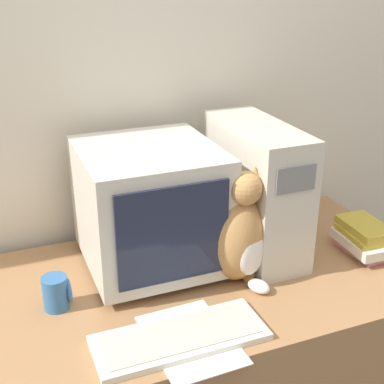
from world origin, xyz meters
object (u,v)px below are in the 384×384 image
at_px(pen, 128,335).
at_px(cat, 238,234).
at_px(crt_monitor, 150,206).
at_px(book_stack, 365,238).
at_px(computer_tower, 256,189).
at_px(mug, 57,292).
at_px(keyboard, 180,337).

bearing_deg(pen, cat, 20.72).
relative_size(crt_monitor, cat, 1.19).
bearing_deg(book_stack, crt_monitor, 164.20).
xyz_separation_m(computer_tower, mug, (-0.68, -0.11, -0.17)).
bearing_deg(crt_monitor, pen, -117.60).
height_order(book_stack, mug, book_stack).
relative_size(cat, pen, 2.55).
relative_size(keyboard, cat, 1.22).
bearing_deg(keyboard, cat, 38.64).
relative_size(computer_tower, book_stack, 2.12).
distance_m(cat, mug, 0.56).
bearing_deg(computer_tower, cat, -131.62).
bearing_deg(pen, computer_tower, 29.88).
bearing_deg(cat, book_stack, -19.56).
xyz_separation_m(crt_monitor, pen, (-0.17, -0.33, -0.20)).
height_order(book_stack, pen, book_stack).
bearing_deg(book_stack, mug, 176.31).
height_order(crt_monitor, keyboard, crt_monitor).
distance_m(computer_tower, keyboard, 0.59).
bearing_deg(keyboard, mug, 135.34).
bearing_deg(book_stack, computer_tower, 152.84).
height_order(keyboard, mug, mug).
xyz_separation_m(book_stack, mug, (-1.02, 0.07, -0.00)).
bearing_deg(crt_monitor, cat, -39.64).
bearing_deg(pen, book_stack, 8.77).
bearing_deg(book_stack, pen, -171.23).
xyz_separation_m(cat, mug, (-0.54, 0.05, -0.10)).
relative_size(computer_tower, keyboard, 1.02).
relative_size(cat, book_stack, 1.70).
bearing_deg(mug, crt_monitor, 22.03).
xyz_separation_m(crt_monitor, mug, (-0.32, -0.13, -0.16)).
height_order(pen, mug, mug).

